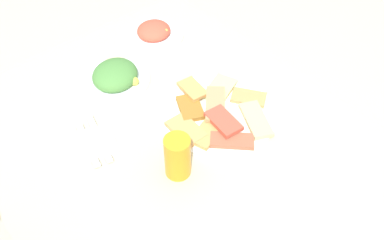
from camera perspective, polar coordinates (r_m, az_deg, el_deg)
dining_table at (r=1.23m, az=-2.34°, el=-4.36°), size 1.14×0.94×0.71m
pide_platter at (r=1.22m, az=3.48°, el=0.95°), size 0.34×0.33×0.04m
salad_plate_greens at (r=1.33m, az=-10.20°, el=5.76°), size 0.21×0.21×0.07m
salad_plate_rice at (r=1.50m, az=-5.08°, el=11.58°), size 0.20×0.20×0.05m
soda_can at (r=1.05m, az=-1.95°, el=-4.91°), size 0.08×0.08×0.12m
paper_napkin at (r=1.18m, az=-12.95°, el=-2.97°), size 0.15×0.15×0.00m
fork at (r=1.19m, az=-12.26°, el=-2.42°), size 0.18×0.06×0.00m
spoon at (r=1.18m, az=-13.71°, el=-3.28°), size 0.16×0.06×0.00m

